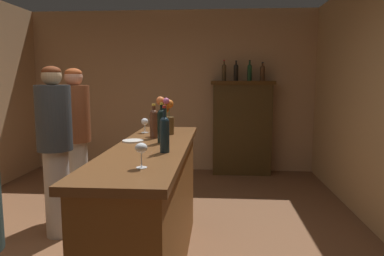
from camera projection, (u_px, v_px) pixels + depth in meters
wall_back at (172, 92)px, 6.22m from camera, size 4.96×0.12×2.73m
bar_counter at (152, 211)px, 2.84m from camera, size 0.57×2.22×1.06m
display_cabinet at (242, 126)px, 5.94m from camera, size 1.03×0.36×1.55m
wine_bottle_rose at (165, 133)px, 2.49m from camera, size 0.07×0.07×0.33m
wine_bottle_syrah at (154, 122)px, 3.11m from camera, size 0.07×0.07×0.30m
wine_bottle_malbec at (162, 124)px, 2.87m from camera, size 0.07×0.07×0.32m
wine_glass_front at (145, 122)px, 3.43m from camera, size 0.07×0.07×0.14m
wine_glass_mid at (141, 149)px, 2.05m from camera, size 0.07×0.07×0.15m
wine_glass_rear at (160, 120)px, 3.45m from camera, size 0.06×0.06×0.17m
flower_arrangement at (166, 118)px, 3.33m from camera, size 0.16×0.16×0.35m
cheese_plate at (133, 141)px, 2.95m from camera, size 0.17×0.17×0.01m
display_bottle_left at (224, 71)px, 5.84m from camera, size 0.07×0.07×0.34m
display_bottle_midleft at (236, 72)px, 5.83m from camera, size 0.08×0.08×0.33m
display_bottle_center at (250, 72)px, 5.81m from camera, size 0.08×0.08×0.33m
display_bottle_midright at (262, 72)px, 5.80m from camera, size 0.08×0.08×0.30m
patron_tall at (55, 144)px, 3.52m from camera, size 0.34×0.34×1.70m
patron_in_navy at (76, 135)px, 4.11m from camera, size 0.33×0.33×1.70m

